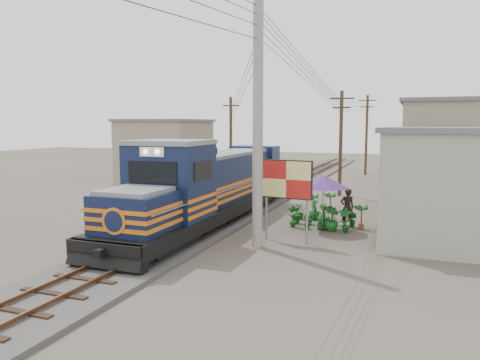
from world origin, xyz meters
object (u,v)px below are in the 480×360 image
at_px(billboard, 287,182).
at_px(market_umbrella, 323,182).
at_px(vendor, 347,208).
at_px(locomotive, 209,188).

relative_size(billboard, market_umbrella, 1.19).
xyz_separation_m(market_umbrella, vendor, (0.97, 1.03, -1.31)).
distance_m(market_umbrella, vendor, 1.93).
relative_size(billboard, vendor, 1.85).
xyz_separation_m(locomotive, market_umbrella, (5.34, 0.79, 0.46)).
bearing_deg(market_umbrella, vendor, 46.79).
bearing_deg(locomotive, billboard, -23.27).
height_order(locomotive, market_umbrella, locomotive).
bearing_deg(vendor, locomotive, -10.47).
xyz_separation_m(billboard, market_umbrella, (1.01, 2.66, -0.27)).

